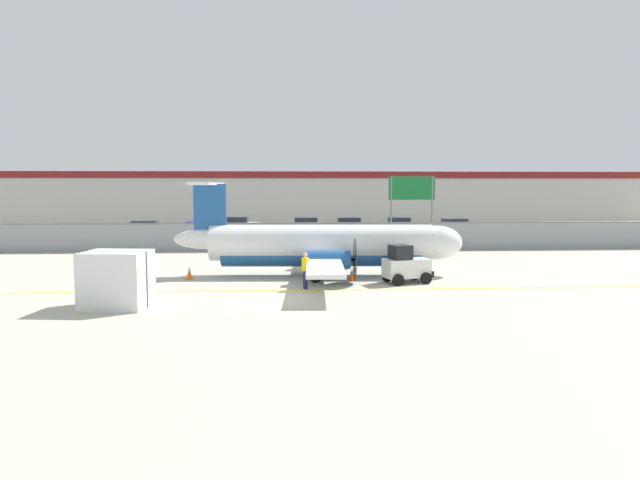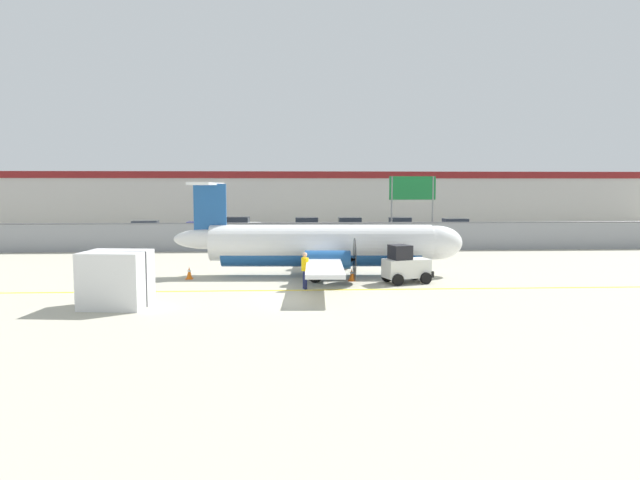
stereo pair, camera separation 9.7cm
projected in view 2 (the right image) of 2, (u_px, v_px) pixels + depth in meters
The scene contains 18 objects.
ground_plane at pixel (306, 290), 25.96m from camera, with size 140.00×140.00×0.01m.
perimeter_fence at pixel (300, 236), 41.76m from camera, with size 98.00×0.10×2.10m.
parking_lot_strip at pixel (298, 236), 53.29m from camera, with size 98.00×17.00×0.12m.
background_building at pixel (296, 198), 71.38m from camera, with size 91.00×8.10×6.50m.
commuter_airplane at pixel (326, 245), 30.11m from camera, with size 15.30×16.06×4.92m.
baggage_tug at pixel (405, 266), 27.83m from camera, with size 2.54×1.89×1.88m.
ground_crew_worker at pixel (305, 269), 26.17m from camera, with size 0.40×0.55×1.70m.
cargo_container at pixel (116, 279), 22.24m from camera, with size 2.62×2.26×2.20m.
traffic_cone_near_left at pixel (352, 275), 28.46m from camera, with size 0.36×0.36×0.64m.
traffic_cone_near_right at pixel (189, 273), 29.07m from camera, with size 0.36×0.36×0.64m.
parked_car_0 at pixel (144, 230), 50.55m from camera, with size 4.33×2.28×1.58m.
parked_car_1 at pixel (209, 224), 58.18m from camera, with size 4.23×2.06×1.58m.
parked_car_2 at pixel (239, 225), 57.02m from camera, with size 4.32×2.26×1.58m.
parked_car_3 at pixel (308, 225), 56.09m from camera, with size 4.24×2.08×1.58m.
parked_car_4 at pixel (348, 226), 55.96m from camera, with size 4.20×2.01×1.58m.
parked_car_5 at pixel (401, 225), 56.06m from camera, with size 4.38×2.41×1.58m.
parked_car_6 at pixel (454, 227), 53.95m from camera, with size 4.21×2.03×1.58m.
highway_sign at pixel (412, 194), 43.88m from camera, with size 3.60×0.14×5.50m.
Camera 2 is at (-0.73, -23.63, 4.70)m, focal length 32.00 mm.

